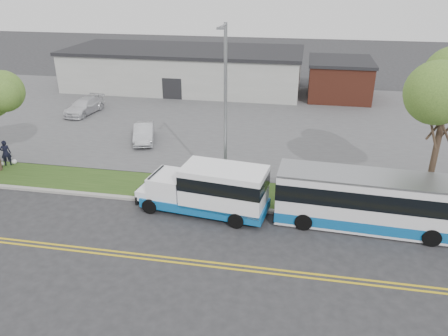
% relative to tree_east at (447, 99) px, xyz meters
% --- Properties ---
extents(ground, '(140.00, 140.00, 0.00)m').
position_rel_tree_east_xyz_m(ground, '(-14.00, -3.00, -6.20)').
color(ground, '#28282B').
rests_on(ground, ground).
extents(lane_line_north, '(70.00, 0.12, 0.01)m').
position_rel_tree_east_xyz_m(lane_line_north, '(-14.00, -6.85, -6.20)').
color(lane_line_north, gold).
rests_on(lane_line_north, ground).
extents(lane_line_south, '(70.00, 0.12, 0.01)m').
position_rel_tree_east_xyz_m(lane_line_south, '(-14.00, -7.15, -6.20)').
color(lane_line_south, gold).
rests_on(lane_line_south, ground).
extents(curb, '(80.00, 0.30, 0.15)m').
position_rel_tree_east_xyz_m(curb, '(-14.00, -1.90, -6.13)').
color(curb, '#9E9B93').
rests_on(curb, ground).
extents(verge, '(80.00, 3.30, 0.10)m').
position_rel_tree_east_xyz_m(verge, '(-14.00, -0.10, -6.15)').
color(verge, '#264316').
rests_on(verge, ground).
extents(parking_lot, '(80.00, 25.00, 0.10)m').
position_rel_tree_east_xyz_m(parking_lot, '(-14.00, 14.00, -6.15)').
color(parking_lot, '#4C4C4F').
rests_on(parking_lot, ground).
extents(commercial_building, '(25.40, 10.40, 4.35)m').
position_rel_tree_east_xyz_m(commercial_building, '(-20.00, 24.00, -4.02)').
color(commercial_building, '#9E9E99').
rests_on(commercial_building, ground).
extents(brick_wing, '(6.30, 7.30, 3.90)m').
position_rel_tree_east_xyz_m(brick_wing, '(-3.50, 23.00, -4.24)').
color(brick_wing, brown).
rests_on(brick_wing, ground).
extents(tree_east, '(5.20, 5.20, 8.33)m').
position_rel_tree_east_xyz_m(tree_east, '(0.00, 0.00, 0.00)').
color(tree_east, '#33261B').
rests_on(tree_east, verge).
extents(streetlight_near, '(0.35, 1.53, 9.50)m').
position_rel_tree_east_xyz_m(streetlight_near, '(-11.00, -0.27, -0.97)').
color(streetlight_near, gray).
rests_on(streetlight_near, verge).
extents(shuttle_bus, '(7.28, 3.14, 2.71)m').
position_rel_tree_east_xyz_m(shuttle_bus, '(-11.32, -2.49, -4.76)').
color(shuttle_bus, '#0E5799').
rests_on(shuttle_bus, ground).
extents(transit_bus, '(10.32, 2.93, 2.83)m').
position_rel_tree_east_xyz_m(transit_bus, '(-2.82, -2.40, -4.77)').
color(transit_bus, white).
rests_on(transit_bus, ground).
extents(pedestrian, '(0.76, 0.69, 1.75)m').
position_rel_tree_east_xyz_m(pedestrian, '(-25.97, 1.00, -5.23)').
color(pedestrian, black).
rests_on(pedestrian, verge).
extents(parked_car_a, '(2.56, 4.29, 1.34)m').
position_rel_tree_east_xyz_m(parked_car_a, '(-18.60, 6.98, -5.44)').
color(parked_car_a, '#B2B4BA').
rests_on(parked_car_a, parking_lot).
extents(parked_car_b, '(2.44, 4.83, 1.34)m').
position_rel_tree_east_xyz_m(parked_car_b, '(-26.40, 12.78, -5.43)').
color(parked_car_b, silver).
rests_on(parked_car_b, parking_lot).
extents(grocery_bag_left, '(0.32, 0.32, 0.32)m').
position_rel_tree_east_xyz_m(grocery_bag_left, '(-26.27, 0.75, -5.94)').
color(grocery_bag_left, white).
rests_on(grocery_bag_left, verge).
extents(grocery_bag_right, '(0.32, 0.32, 0.32)m').
position_rel_tree_east_xyz_m(grocery_bag_right, '(-25.67, 1.25, -5.94)').
color(grocery_bag_right, white).
rests_on(grocery_bag_right, verge).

